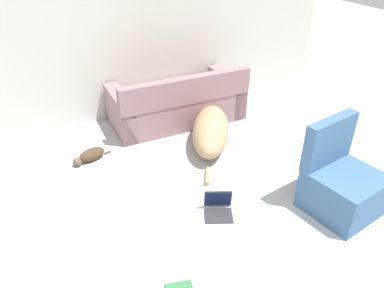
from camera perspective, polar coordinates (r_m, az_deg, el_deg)
wall_back at (r=5.32m, az=-14.23°, el=16.21°), size 7.46×0.06×2.53m
couch at (r=5.42m, az=-2.25°, el=6.14°), size 1.89×0.92×0.79m
dog at (r=4.90m, az=2.89°, el=2.37°), size 1.07×1.56×0.42m
cat at (r=4.75m, az=-15.28°, el=-1.69°), size 0.51×0.25×0.15m
laptop_open at (r=3.85m, az=4.01°, el=-9.36°), size 0.37×0.36×0.23m
side_chair at (r=4.03m, az=21.70°, el=-5.60°), size 0.74×0.74×0.93m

